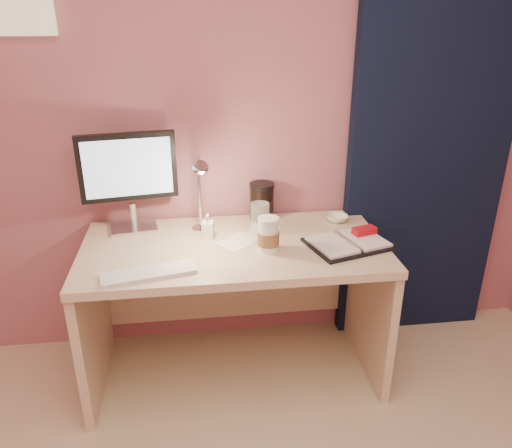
{
  "coord_description": "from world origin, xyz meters",
  "views": [
    {
      "loc": [
        -0.16,
        -0.69,
        1.74
      ],
      "look_at": [
        0.1,
        1.33,
        0.85
      ],
      "focal_mm": 35.0,
      "sensor_mm": 36.0,
      "label": 1
    }
  ],
  "objects": [
    {
      "name": "room",
      "position": [
        0.95,
        1.69,
        1.14
      ],
      "size": [
        3.5,
        3.5,
        3.5
      ],
      "color": "#C6B28E",
      "rests_on": "ground"
    },
    {
      "name": "clear_cup",
      "position": [
        0.14,
        1.48,
        0.81
      ],
      "size": [
        0.09,
        0.09,
        0.16
      ],
      "primitive_type": "cylinder",
      "color": "white",
      "rests_on": "desk"
    },
    {
      "name": "desk_lamp",
      "position": [
        -0.15,
        1.46,
        0.98
      ],
      "size": [
        0.1,
        0.24,
        0.4
      ],
      "rotation": [
        0.0,
        0.0,
        0.07
      ],
      "color": "silver",
      "rests_on": "desk"
    },
    {
      "name": "paper_b",
      "position": [
        0.17,
        1.52,
        0.73
      ],
      "size": [
        0.18,
        0.18,
        0.0
      ],
      "primitive_type": "cube",
      "rotation": [
        0.0,
        0.0,
        -0.32
      ],
      "color": "silver",
      "rests_on": "desk"
    },
    {
      "name": "paper_c",
      "position": [
        0.05,
        1.43,
        0.73
      ],
      "size": [
        0.18,
        0.18,
        0.0
      ],
      "primitive_type": "cube",
      "rotation": [
        0.0,
        0.0,
        0.9
      ],
      "color": "silver",
      "rests_on": "desk"
    },
    {
      "name": "keyboard",
      "position": [
        -0.37,
        1.14,
        0.74
      ],
      "size": [
        0.4,
        0.2,
        0.02
      ],
      "primitive_type": "cube",
      "rotation": [
        0.0,
        0.0,
        0.22
      ],
      "color": "white",
      "rests_on": "desk"
    },
    {
      "name": "lotion_bottle",
      "position": [
        -0.11,
        1.48,
        0.79
      ],
      "size": [
        0.06,
        0.06,
        0.12
      ],
      "primitive_type": "imported",
      "rotation": [
        0.0,
        0.0,
        -0.19
      ],
      "color": "white",
      "rests_on": "desk"
    },
    {
      "name": "desk",
      "position": [
        0.0,
        1.45,
        0.5
      ],
      "size": [
        1.4,
        0.7,
        0.73
      ],
      "color": "beige",
      "rests_on": "ground"
    },
    {
      "name": "coffee_cup",
      "position": [
        0.15,
        1.3,
        0.8
      ],
      "size": [
        0.1,
        0.1,
        0.16
      ],
      "color": "white",
      "rests_on": "desk"
    },
    {
      "name": "bowl",
      "position": [
        0.55,
        1.58,
        0.75
      ],
      "size": [
        0.12,
        0.12,
        0.03
      ],
      "primitive_type": "imported",
      "rotation": [
        0.0,
        0.0,
        0.08
      ],
      "color": "white",
      "rests_on": "desk"
    },
    {
      "name": "planner",
      "position": [
        0.53,
        1.31,
        0.74
      ],
      "size": [
        0.42,
        0.36,
        0.06
      ],
      "rotation": [
        0.0,
        0.0,
        0.29
      ],
      "color": "black",
      "rests_on": "desk"
    },
    {
      "name": "paper_a",
      "position": [
        0.0,
        1.39,
        0.73
      ],
      "size": [
        0.18,
        0.18,
        0.0
      ],
      "primitive_type": "cube",
      "rotation": [
        0.0,
        0.0,
        0.58
      ],
      "color": "silver",
      "rests_on": "desk"
    },
    {
      "name": "monitor",
      "position": [
        -0.47,
        1.62,
        1.02
      ],
      "size": [
        0.45,
        0.19,
        0.48
      ],
      "rotation": [
        0.0,
        0.0,
        0.15
      ],
      "color": "silver",
      "rests_on": "desk"
    },
    {
      "name": "dark_jar",
      "position": [
        0.17,
        1.67,
        0.82
      ],
      "size": [
        0.12,
        0.12,
        0.17
      ],
      "primitive_type": "cylinder",
      "color": "black",
      "rests_on": "desk"
    }
  ]
}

